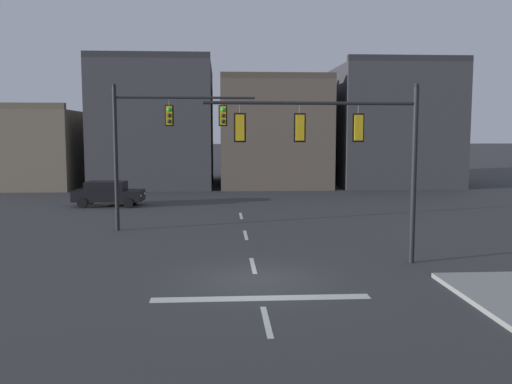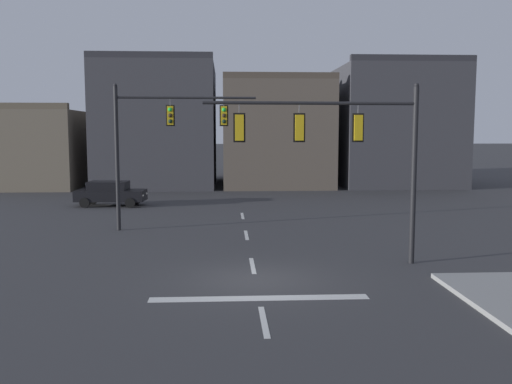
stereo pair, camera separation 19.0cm
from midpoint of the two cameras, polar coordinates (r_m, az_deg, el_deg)
ground_plane at (r=18.51m, az=0.25°, el=-8.95°), size 400.00×400.00×0.00m
stop_bar_paint at (r=16.59m, az=0.66°, el=-10.74°), size 6.40×0.50×0.01m
lane_centreline at (r=20.44m, az=-0.08°, el=-7.48°), size 0.16×26.40×0.01m
signal_mast_near_side at (r=20.32m, az=9.42°, el=5.02°), size 7.71×0.53×6.56m
signal_mast_far_side at (r=27.73m, az=-9.89°, el=5.92°), size 6.85×0.41×7.12m
car_lot_nearside at (r=37.54m, az=-14.46°, el=-0.09°), size 4.55×2.15×1.61m
building_row at (r=51.06m, az=-0.87°, el=6.19°), size 40.25×13.70×11.07m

